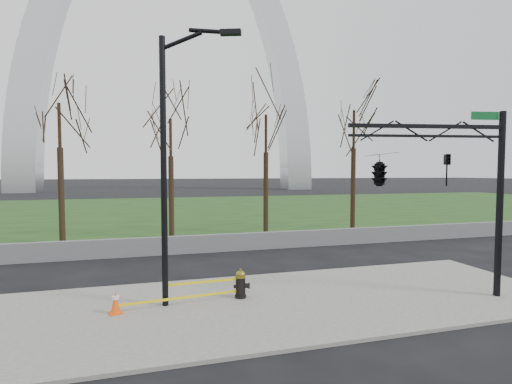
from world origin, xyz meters
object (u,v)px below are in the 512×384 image
object	(u,v)px
traffic_cone	(115,302)
traffic_signal_mast	(403,170)
fire_hydrant	(241,284)
street_light	(171,151)

from	to	relation	value
traffic_cone	traffic_signal_mast	size ratio (longest dim) A/B	0.11
traffic_cone	fire_hydrant	bearing A→B (deg)	5.59
fire_hydrant	traffic_signal_mast	distance (m)	6.21
fire_hydrant	traffic_cone	bearing A→B (deg)	-156.86
traffic_cone	traffic_signal_mast	xyz separation A→B (m)	(8.53, -1.09, 3.72)
fire_hydrant	street_light	bearing A→B (deg)	-158.66
traffic_signal_mast	traffic_cone	bearing A→B (deg)	-177.14
fire_hydrant	traffic_signal_mast	bearing A→B (deg)	0.77
traffic_cone	street_light	xyz separation A→B (m)	(1.59, 0.22, 4.27)
street_light	traffic_signal_mast	distance (m)	7.09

